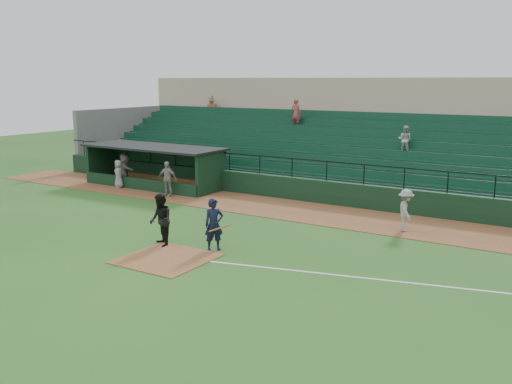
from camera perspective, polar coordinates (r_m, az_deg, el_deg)
The scene contains 12 objects.
ground at distance 20.84m, azimuth -7.34°, elevation -6.10°, with size 90.00×90.00×0.00m, color #28561C.
warning_track at distance 27.26m, azimuth 3.34°, elevation -1.79°, with size 40.00×4.00×0.03m, color brown.
home_plate_dirt at distance 20.12m, azimuth -9.15°, elevation -6.77°, with size 3.00×3.00×0.03m, color brown.
foul_line at distance 18.27m, azimuth 15.34°, elevation -8.98°, with size 18.00×0.09×0.01m, color white.
stadium_structure at distance 34.44m, azimuth 10.18°, elevation 4.70°, with size 38.00×13.08×6.40m.
dugout at distance 33.85m, azimuth -9.98°, elevation 2.93°, with size 8.90×3.20×2.42m.
batter_at_plate at distance 20.65m, azimuth -4.35°, elevation -3.36°, with size 1.20×0.86×1.97m.
umpire at distance 21.42m, azimuth -9.79°, elevation -2.87°, with size 0.99×0.77×2.03m, color black.
runner at distance 23.94m, azimuth 15.14°, elevation -1.83°, with size 1.14×0.66×1.77m, color gray.
dugout_player_a at distance 30.43m, azimuth -9.12°, elevation 1.35°, with size 1.12×0.47×1.92m, color gray.
dugout_player_b at distance 33.43m, azimuth -13.94°, elevation 1.82°, with size 0.80×0.52×1.65m, color gray.
dugout_player_c at distance 34.16m, azimuth -13.33°, elevation 2.28°, with size 1.78×0.57×1.91m, color gray.
Camera 1 is at (12.68, -15.31, 6.26)m, focal length 38.88 mm.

